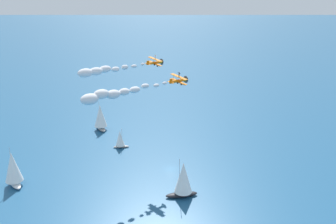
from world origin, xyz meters
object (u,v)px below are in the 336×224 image
Objects in this scene: sailboat_offshore at (120,139)px; sailboat_far_port at (13,169)px; sailboat_near_centre at (183,179)px; wingwalker_lead at (155,57)px; sailboat_far_stbd at (100,117)px; biplane_wingman at (179,80)px; wingwalker_wingman at (179,74)px; biplane_lead at (155,62)px.

sailboat_far_port is at bearing -65.71° from sailboat_offshore.
sailboat_far_port reaches higher than sailboat_near_centre.
wingwalker_lead reaches higher than sailboat_offshore.
sailboat_far_stbd is (-69.59, -13.00, 0.19)m from sailboat_near_centre.
sailboat_far_port is at bearing -108.25° from biplane_wingman.
sailboat_offshore is 51.12m from wingwalker_wingman.
biplane_lead reaches higher than wingwalker_wingman.
biplane_lead is at bearing 31.17° from sailboat_offshore.
wingwalker_wingman is at bearing 4.06° from wingwalker_lead.
biplane_wingman is (60.12, 15.00, 29.71)m from sailboat_far_stbd.
sailboat_far_stbd is (-42.76, 37.64, 0.08)m from sailboat_far_port.
sailboat_near_centre is 8.73× the size of wingwalker_lead.
wingwalker_wingman is (19.26, 1.37, -2.50)m from wingwalker_lead.
sailboat_far_stbd is at bearing -161.54° from wingwalker_lead.
wingwalker_lead is at bearing 91.88° from sailboat_far_port.
sailboat_far_port is at bearing -41.36° from sailboat_far_stbd.
wingwalker_lead is at bearing 21.33° from biplane_lead.
wingwalker_lead is (16.90, 10.18, 36.74)m from sailboat_offshore.
biplane_lead is at bearing -175.74° from wingwalker_wingman.
wingwalker_wingman is (0.21, 0.08, 2.14)m from biplane_wingman.
wingwalker_lead is 19.64m from biplane_wingman.
wingwalker_lead is (-28.51, 0.72, 34.53)m from sailboat_near_centre.
sailboat_offshore is 41.70m from wingwalker_lead.
biplane_wingman is (17.36, 52.64, 29.79)m from sailboat_far_port.
biplane_lead is at bearing -158.67° from wingwalker_lead.
biplane_wingman is (35.95, 11.46, 32.10)m from sailboat_offshore.
sailboat_near_centre is at bearing 11.77° from sailboat_offshore.
biplane_wingman reaches higher than sailboat_offshore.
sailboat_offshore is 1.16× the size of biplane_wingman.
sailboat_offshore is at bearing -168.23° from sailboat_near_centre.
wingwalker_lead is (41.08, 13.71, 34.34)m from sailboat_far_stbd.
wingwalker_wingman is (36.16, 11.54, 34.24)m from sailboat_offshore.
wingwalker_wingman is (-9.25, 2.08, 32.04)m from sailboat_near_centre.
biplane_lead is at bearing -175.94° from biplane_wingman.
sailboat_far_stbd reaches higher than sailboat_near_centre.
biplane_lead is 19.53m from wingwalker_wingman.
sailboat_offshore is 49.54m from biplane_wingman.
biplane_wingman reaches higher than sailboat_far_stbd.
biplane_wingman is (19.26, 1.37, -2.50)m from biplane_lead.
sailboat_near_centre is 1.56× the size of sailboat_offshore.
wingwalker_wingman reaches higher than sailboat_far_port.
wingwalker_lead is at bearing -176.15° from biplane_wingman.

